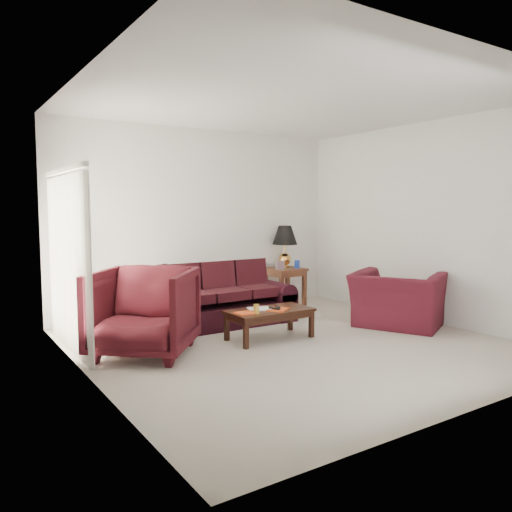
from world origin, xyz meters
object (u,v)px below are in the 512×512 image
(floor_lamp, at_px, (80,275))
(armchair_right, at_px, (398,300))
(end_table, at_px, (285,286))
(coffee_table, at_px, (270,324))
(sofa, at_px, (223,296))
(armchair_left, at_px, (144,312))

(floor_lamp, distance_m, armchair_right, 4.53)
(end_table, relative_size, coffee_table, 0.59)
(floor_lamp, bearing_deg, end_table, -0.85)
(armchair_right, bearing_deg, sofa, 27.76)
(sofa, relative_size, coffee_table, 1.89)
(end_table, bearing_deg, coffee_table, -131.22)
(end_table, xyz_separation_m, floor_lamp, (-3.52, 0.05, 0.46))
(end_table, distance_m, coffee_table, 2.38)
(sofa, xyz_separation_m, floor_lamp, (-1.84, 0.81, 0.35))
(end_table, distance_m, armchair_left, 3.57)
(coffee_table, bearing_deg, sofa, 82.43)
(armchair_right, xyz_separation_m, coffee_table, (-1.95, 0.44, -0.20))
(armchair_left, bearing_deg, armchair_right, 30.11)
(floor_lamp, distance_m, coffee_table, 2.75)
(floor_lamp, height_order, armchair_left, floor_lamp)
(end_table, bearing_deg, sofa, -155.80)
(end_table, xyz_separation_m, armchair_left, (-3.20, -1.58, 0.18))
(end_table, distance_m, armchair_right, 2.26)
(end_table, xyz_separation_m, armchair_right, (0.38, -2.23, 0.06))
(sofa, bearing_deg, armchair_right, -32.66)
(armchair_right, bearing_deg, floor_lamp, 33.01)
(floor_lamp, xyz_separation_m, armchair_right, (3.90, -2.28, -0.39))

